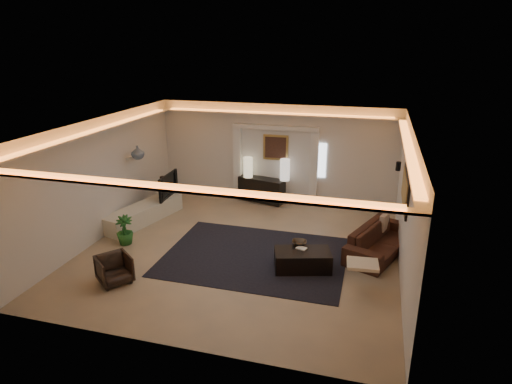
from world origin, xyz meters
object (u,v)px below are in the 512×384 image
(sofa, at_px, (381,240))
(coffee_table, at_px, (302,260))
(console, at_px, (262,189))
(armchair, at_px, (114,269))

(sofa, relative_size, coffee_table, 1.89)
(sofa, height_order, coffee_table, sofa)
(console, bearing_deg, sofa, -22.65)
(sofa, bearing_deg, armchair, 140.07)
(coffee_table, xyz_separation_m, armchair, (-3.52, -1.52, 0.08))
(coffee_table, height_order, armchair, armchair)
(coffee_table, distance_m, armchair, 3.84)
(armchair, bearing_deg, console, 21.21)
(console, xyz_separation_m, sofa, (3.46, -2.53, -0.08))
(sofa, xyz_separation_m, armchair, (-5.10, -2.73, -0.04))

